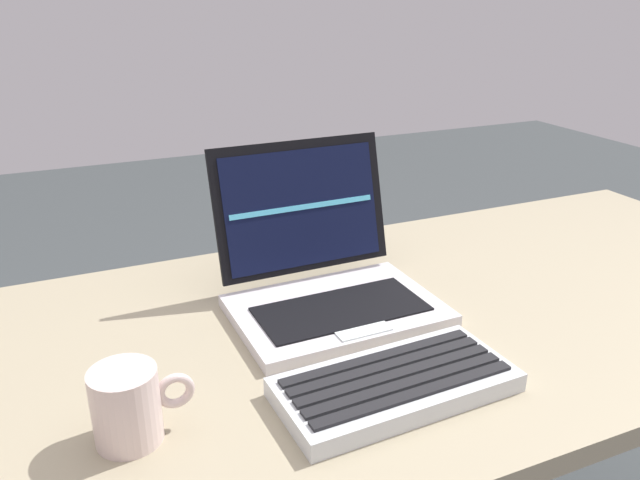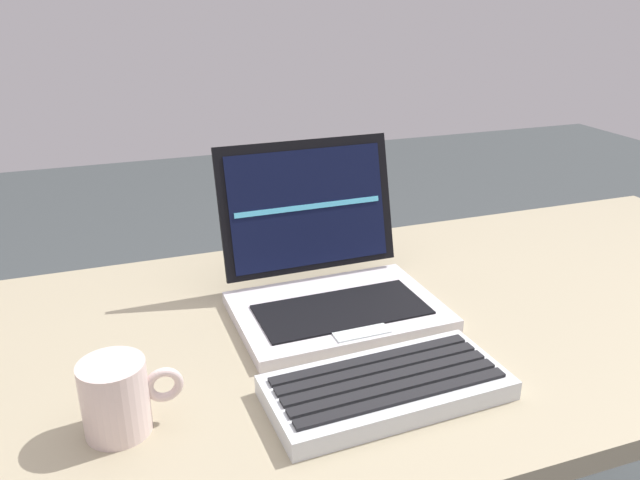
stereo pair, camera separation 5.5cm
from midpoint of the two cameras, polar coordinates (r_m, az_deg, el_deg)
The scene contains 4 objects.
desk at distance 0.98m, azimuth 4.80°, elevation -11.16°, with size 1.74×0.69×0.74m.
laptop_front at distance 0.98m, azimuth 2.38°, elevation -3.39°, with size 0.31×0.28×0.24m.
external_keyboard at distance 0.79m, azimuth 8.10°, elevation -13.04°, with size 0.30×0.15×0.03m.
coffee_mug at distance 0.74m, azimuth -15.83°, elevation -13.56°, with size 0.11×0.07×0.09m.
Camera 2 is at (-0.33, -0.75, 1.21)m, focal length 35.37 mm.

